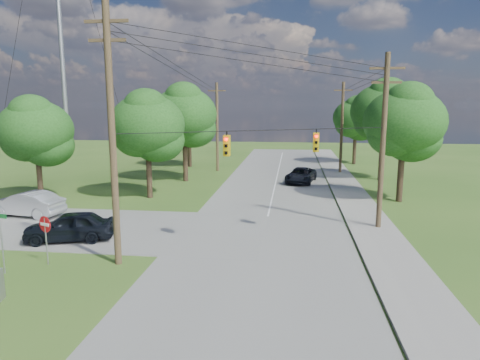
# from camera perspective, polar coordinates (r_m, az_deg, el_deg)

# --- Properties ---
(ground) EXTENTS (140.00, 140.00, 0.00)m
(ground) POSITION_cam_1_polar(r_m,az_deg,el_deg) (20.03, -3.83, -12.04)
(ground) COLOR #32571D
(ground) RESTS_ON ground
(main_road) EXTENTS (10.00, 100.00, 0.03)m
(main_road) POSITION_cam_1_polar(r_m,az_deg,el_deg) (24.46, 3.05, -7.87)
(main_road) COLOR gray
(main_road) RESTS_ON ground
(sidewalk_east) EXTENTS (2.60, 100.00, 0.12)m
(sidewalk_east) POSITION_cam_1_polar(r_m,az_deg,el_deg) (24.93, 18.75, -7.95)
(sidewalk_east) COLOR gray
(sidewalk_east) RESTS_ON ground
(pole_sw) EXTENTS (2.00, 0.32, 12.00)m
(pole_sw) POSITION_cam_1_polar(r_m,az_deg,el_deg) (20.38, -16.70, 5.97)
(pole_sw) COLOR brown
(pole_sw) RESTS_ON ground
(pole_ne) EXTENTS (2.00, 0.32, 10.50)m
(pole_ne) POSITION_cam_1_polar(r_m,az_deg,el_deg) (26.85, 18.54, 5.11)
(pole_ne) COLOR brown
(pole_ne) RESTS_ON ground
(pole_north_e) EXTENTS (2.00, 0.32, 10.00)m
(pole_north_e) POSITION_cam_1_polar(r_m,az_deg,el_deg) (48.58, 13.41, 6.88)
(pole_north_e) COLOR brown
(pole_north_e) RESTS_ON ground
(pole_north_w) EXTENTS (2.00, 0.32, 10.00)m
(pole_north_w) POSITION_cam_1_polar(r_m,az_deg,el_deg) (49.04, -3.07, 7.16)
(pole_north_w) COLOR brown
(pole_north_w) RESTS_ON ground
(power_lines) EXTENTS (13.93, 29.62, 4.93)m
(power_lines) POSITION_cam_1_polar(r_m,az_deg,el_deg) (29.89, 3.13, 13.11)
(power_lines) COLOR black
(power_lines) RESTS_ON ground
(traffic_signals) EXTENTS (4.91, 3.27, 1.05)m
(traffic_signals) POSITION_cam_1_polar(r_m,az_deg,el_deg) (22.77, 4.47, 4.89)
(traffic_signals) COLOR gold
(traffic_signals) RESTS_ON ground
(radio_mast) EXTENTS (0.70, 0.70, 45.00)m
(radio_mast) POSITION_cam_1_polar(r_m,az_deg,el_deg) (74.94, -23.06, 20.74)
(radio_mast) COLOR gray
(radio_mast) RESTS_ON ground
(tree_w_near) EXTENTS (6.00, 6.00, 8.40)m
(tree_w_near) POSITION_cam_1_polar(r_m,az_deg,el_deg) (35.22, -12.25, 7.17)
(tree_w_near) COLOR #443022
(tree_w_near) RESTS_ON ground
(tree_w_mid) EXTENTS (6.40, 6.40, 9.22)m
(tree_w_mid) POSITION_cam_1_polar(r_m,az_deg,el_deg) (42.57, -7.43, 8.63)
(tree_w_mid) COLOR #443022
(tree_w_mid) RESTS_ON ground
(tree_w_far) EXTENTS (6.00, 6.00, 8.73)m
(tree_w_far) POSITION_cam_1_polar(r_m,az_deg,el_deg) (52.77, -6.83, 8.52)
(tree_w_far) COLOR #443022
(tree_w_far) RESTS_ON ground
(tree_e_near) EXTENTS (6.20, 6.20, 8.81)m
(tree_e_near) POSITION_cam_1_polar(r_m,az_deg,el_deg) (35.28, 21.03, 7.27)
(tree_e_near) COLOR #443022
(tree_e_near) RESTS_ON ground
(tree_e_mid) EXTENTS (6.60, 6.60, 9.64)m
(tree_e_mid) POSITION_cam_1_polar(r_m,az_deg,el_deg) (45.13, 18.66, 8.68)
(tree_e_mid) COLOR #443022
(tree_e_mid) RESTS_ON ground
(tree_e_far) EXTENTS (5.80, 5.80, 8.32)m
(tree_e_far) POSITION_cam_1_polar(r_m,az_deg,el_deg) (56.81, 15.20, 8.01)
(tree_e_far) COLOR #443022
(tree_e_far) RESTS_ON ground
(tree_cross_n) EXTENTS (5.60, 5.60, 7.91)m
(tree_cross_n) POSITION_cam_1_polar(r_m,az_deg,el_deg) (36.48, -25.57, 5.99)
(tree_cross_n) COLOR #443022
(tree_cross_n) RESTS_ON ground
(car_cross_dark) EXTENTS (5.17, 3.17, 1.64)m
(car_cross_dark) POSITION_cam_1_polar(r_m,az_deg,el_deg) (25.72, -21.76, -5.74)
(car_cross_dark) COLOR black
(car_cross_dark) RESTS_ON cross_road
(car_cross_silver) EXTENTS (5.33, 2.49, 1.69)m
(car_cross_silver) POSITION_cam_1_polar(r_m,az_deg,el_deg) (32.60, -26.59, -2.83)
(car_cross_silver) COLOR silver
(car_cross_silver) RESTS_ON cross_road
(car_main_north) EXTENTS (3.42, 5.57, 1.44)m
(car_main_north) POSITION_cam_1_polar(r_m,az_deg,el_deg) (42.13, 8.13, 0.63)
(car_main_north) COLOR black
(car_main_north) RESTS_ON main_road
(do_not_enter_sign) EXTENTS (0.75, 0.32, 2.37)m
(do_not_enter_sign) POSITION_cam_1_polar(r_m,az_deg,el_deg) (22.21, -24.52, -6.01)
(do_not_enter_sign) COLOR gray
(do_not_enter_sign) RESTS_ON ground
(street_name_sign) EXTENTS (0.82, 0.22, 2.79)m
(street_name_sign) POSITION_cam_1_polar(r_m,az_deg,el_deg) (21.92, -29.23, -6.51)
(street_name_sign) COLOR gray
(street_name_sign) RESTS_ON ground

